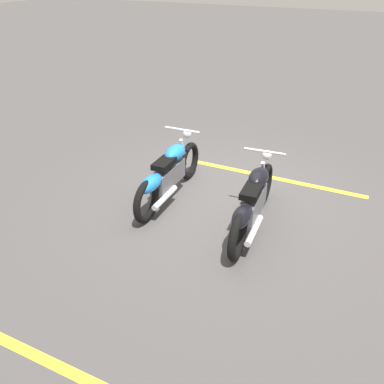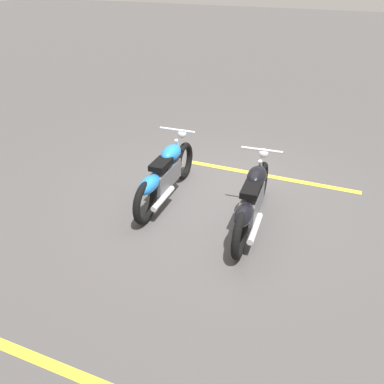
{
  "view_description": "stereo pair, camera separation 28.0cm",
  "coord_description": "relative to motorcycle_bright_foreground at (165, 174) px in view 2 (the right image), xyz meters",
  "views": [
    {
      "loc": [
        5.72,
        2.2,
        3.52
      ],
      "look_at": [
        1.12,
        0.0,
        0.65
      ],
      "focal_mm": 39.21,
      "sensor_mm": 36.0,
      "label": 1
    },
    {
      "loc": [
        5.83,
        1.95,
        3.52
      ],
      "look_at": [
        1.12,
        0.0,
        0.65
      ],
      "focal_mm": 39.21,
      "sensor_mm": 36.0,
      "label": 2
    }
  ],
  "objects": [
    {
      "name": "ground_plane",
      "position": [
        -0.45,
        0.75,
        -0.46
      ],
      "size": [
        60.0,
        60.0,
        0.0
      ],
      "primitive_type": "plane",
      "color": "#474444"
    },
    {
      "name": "motorcycle_bright_foreground",
      "position": [
        0.0,
        0.0,
        0.0
      ],
      "size": [
        2.23,
        0.62,
        1.04
      ],
      "rotation": [
        0.0,
        0.0,
        3.17
      ],
      "color": "black",
      "rests_on": "ground"
    },
    {
      "name": "motorcycle_dark_foreground",
      "position": [
        0.26,
        1.51,
        0.0
      ],
      "size": [
        2.23,
        0.62,
        1.04
      ],
      "rotation": [
        0.0,
        0.0,
        3.21
      ],
      "color": "black",
      "rests_on": "ground"
    },
    {
      "name": "parking_stripe_near",
      "position": [
        -1.48,
        1.4,
        -0.46
      ],
      "size": [
        0.15,
        3.2,
        0.01
      ],
      "primitive_type": "cube",
      "rotation": [
        0.0,
        0.0,
        1.56
      ],
      "color": "yellow",
      "rests_on": "ground"
    },
    {
      "name": "parking_stripe_mid",
      "position": [
        3.35,
        -0.17,
        -0.46
      ],
      "size": [
        0.15,
        3.2,
        0.01
      ],
      "primitive_type": "cube",
      "rotation": [
        0.0,
        0.0,
        1.56
      ],
      "color": "yellow",
      "rests_on": "ground"
    }
  ]
}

